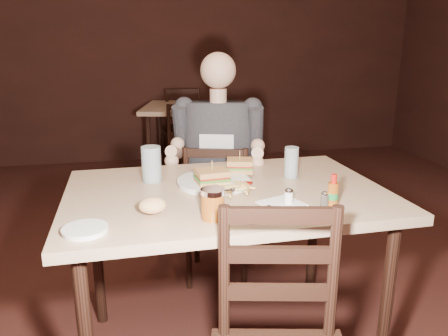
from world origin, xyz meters
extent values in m
plane|color=#3A1B15|center=(0.00, 3.50, 1.40)|extent=(6.00, 0.00, 6.00)
cube|color=tan|center=(-0.07, -0.02, 0.75)|extent=(1.31, 0.89, 0.04)
cylinder|color=black|center=(-0.64, 0.31, 0.36)|extent=(0.05, 0.05, 0.73)
cylinder|color=black|center=(0.50, -0.36, 0.36)|extent=(0.05, 0.05, 0.73)
cylinder|color=black|center=(0.49, 0.33, 0.36)|extent=(0.05, 0.05, 0.73)
cube|color=tan|center=(0.08, 2.50, 0.75)|extent=(0.96, 0.96, 0.04)
cylinder|color=black|center=(-0.30, 2.26, 0.36)|extent=(0.04, 0.04, 0.73)
cylinder|color=black|center=(-0.16, 2.88, 0.36)|extent=(0.04, 0.04, 0.73)
cylinder|color=black|center=(0.32, 2.12, 0.36)|extent=(0.04, 0.04, 0.73)
cylinder|color=black|center=(0.47, 2.74, 0.36)|extent=(0.04, 0.04, 0.73)
cylinder|color=white|center=(-0.11, 0.06, 0.78)|extent=(0.31, 0.31, 0.02)
ellipsoid|color=maroon|center=(0.02, -0.02, 0.79)|extent=(0.04, 0.04, 0.01)
cylinder|color=silver|center=(-0.36, 0.16, 0.85)|extent=(0.09, 0.09, 0.16)
cylinder|color=silver|center=(0.25, 0.09, 0.84)|extent=(0.06, 0.06, 0.14)
cube|color=white|center=(0.10, -0.22, 0.77)|extent=(0.19, 0.18, 0.00)
cube|color=silver|center=(-0.08, -0.29, 0.78)|extent=(0.14, 0.21, 0.01)
cube|color=silver|center=(-0.01, -0.32, 0.78)|extent=(0.12, 0.15, 0.01)
cylinder|color=white|center=(-0.60, -0.34, 0.78)|extent=(0.14, 0.14, 0.01)
ellipsoid|color=tan|center=(-0.38, -0.24, 0.81)|extent=(0.10, 0.08, 0.06)
camera|label=1|loc=(-0.43, -1.68, 1.35)|focal=35.00mm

